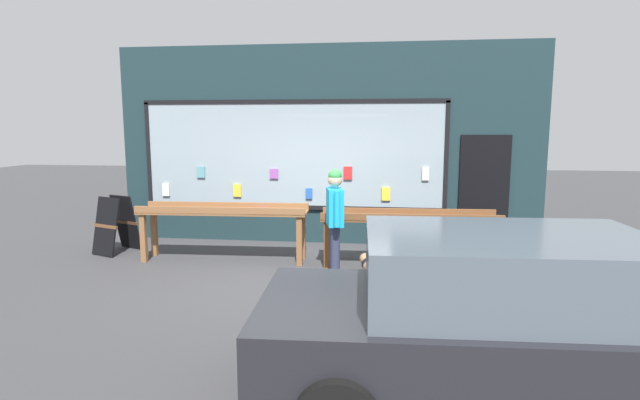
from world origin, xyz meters
TOP-DOWN VIEW (x-y plane):
  - ground_plane at (0.00, 0.00)m, footprint 40.00×40.00m
  - shopfront_facade at (-0.01, 2.39)m, footprint 8.09×0.29m
  - display_table_left at (-1.54, 0.81)m, footprint 2.84×0.72m
  - display_table_right at (1.54, 0.81)m, footprint 2.84×0.72m
  - person_browsing at (0.40, 0.16)m, footprint 0.31×0.64m
  - small_dog at (0.91, -0.04)m, footprint 0.28×0.57m
  - sandwich_board_sign at (-3.63, 1.09)m, footprint 0.72×0.82m
  - parked_car at (2.10, -3.15)m, footprint 4.04×2.02m

SIDE VIEW (x-z plane):
  - ground_plane at x=0.00m, z-range 0.00..0.00m
  - small_dog at x=0.91m, z-range 0.07..0.44m
  - sandwich_board_sign at x=-3.63m, z-range 0.01..1.02m
  - display_table_right at x=1.54m, z-range 0.28..1.19m
  - parked_car at x=2.10m, z-range 0.03..1.44m
  - display_table_left at x=-1.54m, z-range 0.29..1.25m
  - person_browsing at x=0.40m, z-range 0.13..1.76m
  - shopfront_facade at x=-0.01m, z-range -0.02..3.75m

